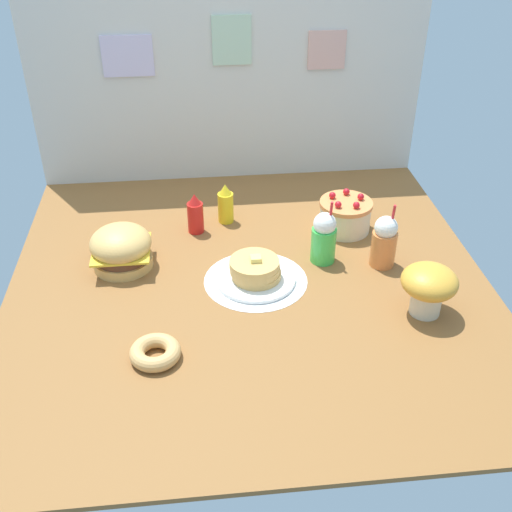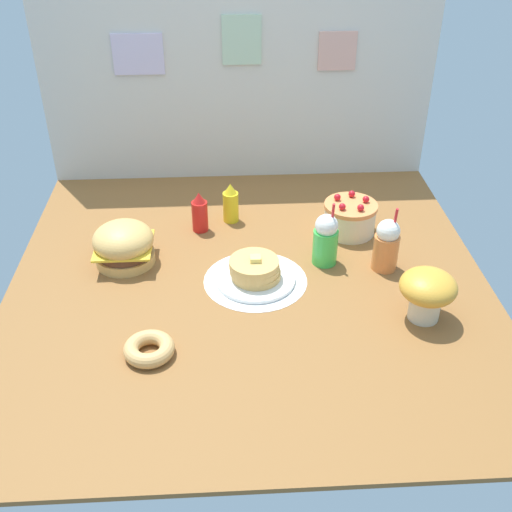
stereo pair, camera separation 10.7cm
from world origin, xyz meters
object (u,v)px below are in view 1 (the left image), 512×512
object	(u,v)px
mustard_bottle	(226,204)
cream_soda_cup	(324,238)
ketchup_bottle	(195,214)
pancake_stack	(255,272)
mushroom_stool	(429,286)
burger	(121,248)
orange_float_cup	(384,241)
layer_cake	(345,215)
donut_pink_glaze	(155,352)

from	to	relation	value
mustard_bottle	cream_soda_cup	xyz separation A→B (m)	(0.40, -0.38, 0.02)
ketchup_bottle	cream_soda_cup	world-z (taller)	cream_soda_cup
pancake_stack	mushroom_stool	bearing A→B (deg)	-23.63
burger	cream_soda_cup	world-z (taller)	cream_soda_cup
mustard_bottle	orange_float_cup	size ratio (longest dim) A/B	0.67
layer_cake	mustard_bottle	xyz separation A→B (m)	(-0.55, 0.14, 0.01)
cream_soda_cup	orange_float_cup	distance (m)	0.26
burger	cream_soda_cup	distance (m)	0.86
layer_cake	mustard_bottle	distance (m)	0.57
mustard_bottle	orange_float_cup	world-z (taller)	orange_float_cup
cream_soda_cup	orange_float_cup	world-z (taller)	same
burger	cream_soda_cup	bearing A→B (deg)	-3.34
burger	layer_cake	bearing A→B (deg)	10.90
donut_pink_glaze	pancake_stack	bearing A→B (deg)	46.88
pancake_stack	orange_float_cup	bearing A→B (deg)	6.85
pancake_stack	mustard_bottle	size ratio (longest dim) A/B	1.70
donut_pink_glaze	burger	bearing A→B (deg)	104.31
ketchup_bottle	cream_soda_cup	distance (m)	0.62
cream_soda_cup	orange_float_cup	bearing A→B (deg)	-12.99
mushroom_stool	cream_soda_cup	bearing A→B (deg)	128.88
ketchup_bottle	donut_pink_glaze	distance (m)	0.87
cream_soda_cup	mustard_bottle	bearing A→B (deg)	135.97
ketchup_bottle	burger	bearing A→B (deg)	-141.76
burger	ketchup_bottle	distance (m)	0.41
ketchup_bottle	cream_soda_cup	bearing A→B (deg)	-29.19
donut_pink_glaze	ketchup_bottle	bearing A→B (deg)	78.97
burger	mustard_bottle	size ratio (longest dim) A/B	1.33
cream_soda_cup	donut_pink_glaze	size ratio (longest dim) A/B	1.61
orange_float_cup	mustard_bottle	bearing A→B (deg)	145.68
donut_pink_glaze	mushroom_stool	xyz separation A→B (m)	(1.03, 0.15, 0.10)
burger	ketchup_bottle	size ratio (longest dim) A/B	1.33
orange_float_cup	layer_cake	bearing A→B (deg)	107.62
orange_float_cup	burger	bearing A→B (deg)	174.46
layer_cake	burger	bearing A→B (deg)	-169.10
layer_cake	cream_soda_cup	xyz separation A→B (m)	(-0.15, -0.25, 0.04)
mustard_bottle	cream_soda_cup	size ratio (longest dim) A/B	0.67
layer_cake	cream_soda_cup	size ratio (longest dim) A/B	0.83
mustard_bottle	burger	bearing A→B (deg)	-144.46
layer_cake	cream_soda_cup	bearing A→B (deg)	-121.88
mustard_bottle	orange_float_cup	bearing A→B (deg)	-34.32
burger	mustard_bottle	xyz separation A→B (m)	(0.47, 0.33, 0.00)
mustard_bottle	ketchup_bottle	bearing A→B (deg)	-151.10
cream_soda_cup	mushroom_stool	size ratio (longest dim) A/B	1.36
ketchup_bottle	cream_soda_cup	size ratio (longest dim) A/B	0.67
cream_soda_cup	burger	bearing A→B (deg)	176.66
cream_soda_cup	donut_pink_glaze	xyz separation A→B (m)	(-0.71, -0.55, -0.09)
burger	donut_pink_glaze	distance (m)	0.62
pancake_stack	burger	bearing A→B (deg)	162.51
burger	orange_float_cup	xyz separation A→B (m)	(1.11, -0.11, 0.03)
donut_pink_glaze	mushroom_stool	size ratio (longest dim) A/B	0.85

